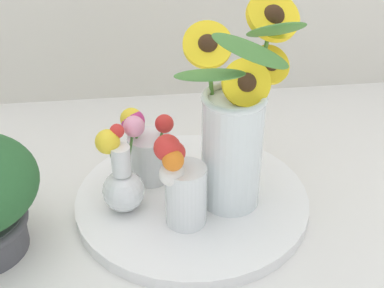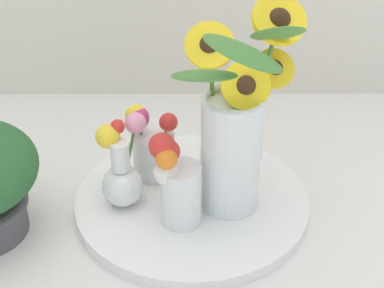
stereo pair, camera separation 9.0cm
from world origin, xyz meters
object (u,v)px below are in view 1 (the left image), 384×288
object	(u,v)px
mason_jar_sunflowers	(236,127)
vase_bulb_right	(122,175)
vase_small_center	(181,184)
vase_small_back	(147,148)
serving_tray	(192,200)

from	to	relation	value
mason_jar_sunflowers	vase_bulb_right	distance (m)	0.21
mason_jar_sunflowers	vase_small_center	bearing A→B (deg)	-151.03
mason_jar_sunflowers	vase_small_back	distance (m)	0.19
vase_bulb_right	serving_tray	bearing A→B (deg)	6.67
mason_jar_sunflowers	vase_small_back	world-z (taller)	mason_jar_sunflowers
serving_tray	vase_small_center	world-z (taller)	vase_small_center
serving_tray	vase_small_back	xyz separation A→B (m)	(-0.07, 0.07, 0.08)
vase_bulb_right	vase_small_back	world-z (taller)	vase_bulb_right
vase_bulb_right	vase_small_back	size ratio (longest dim) A/B	1.08
vase_small_back	serving_tray	bearing A→B (deg)	-42.16
mason_jar_sunflowers	vase_bulb_right	bearing A→B (deg)	179.76
serving_tray	mason_jar_sunflowers	xyz separation A→B (m)	(0.07, -0.01, 0.16)
serving_tray	vase_bulb_right	xyz separation A→B (m)	(-0.12, -0.01, 0.08)
vase_small_center	mason_jar_sunflowers	bearing A→B (deg)	28.97
vase_small_center	vase_bulb_right	xyz separation A→B (m)	(-0.09, 0.05, -0.01)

